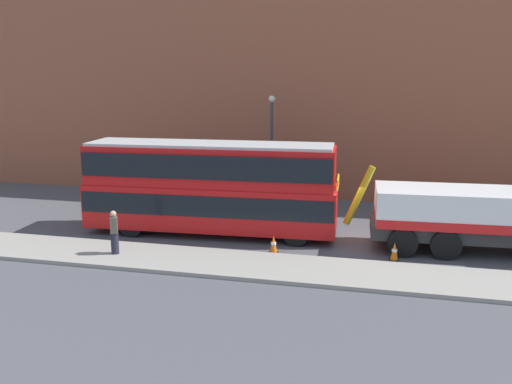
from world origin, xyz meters
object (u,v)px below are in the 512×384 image
pedestrian_onlooker (114,233)px  traffic_cone_midway (394,252)px  street_lamp (272,140)px  recovery_tow_truck (502,210)px  traffic_cone_near_bus (274,245)px  double_decker_bus (210,185)px

pedestrian_onlooker → traffic_cone_midway: (10.54, 2.10, -0.64)m
street_lamp → recovery_tow_truck: bearing=-30.7°
recovery_tow_truck → pedestrian_onlooker: size_ratio=5.96×
recovery_tow_truck → traffic_cone_near_bus: bearing=-169.9°
pedestrian_onlooker → traffic_cone_near_bus: bearing=-5.7°
traffic_cone_midway → traffic_cone_near_bus: bearing=-177.4°
pedestrian_onlooker → street_lamp: street_lamp is taller
recovery_tow_truck → double_decker_bus: 11.91m
double_decker_bus → traffic_cone_near_bus: double_decker_bus is taller
double_decker_bus → street_lamp: street_lamp is taller
pedestrian_onlooker → recovery_tow_truck: bearing=-8.6°
double_decker_bus → street_lamp: (1.46, 6.23, 1.24)m
pedestrian_onlooker → traffic_cone_midway: bearing=-12.2°
double_decker_bus → traffic_cone_near_bus: 4.22m
traffic_cone_near_bus → double_decker_bus: bearing=148.6°
double_decker_bus → street_lamp: size_ratio=1.91×
traffic_cone_near_bus → street_lamp: street_lamp is taller
recovery_tow_truck → pedestrian_onlooker: bearing=-167.9°
recovery_tow_truck → street_lamp: size_ratio=1.75×
traffic_cone_midway → double_decker_bus: bearing=167.5°
street_lamp → pedestrian_onlooker: bearing=-112.2°
double_decker_bus → traffic_cone_midway: double_decker_bus is taller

